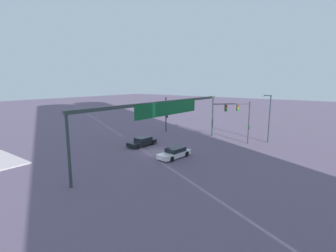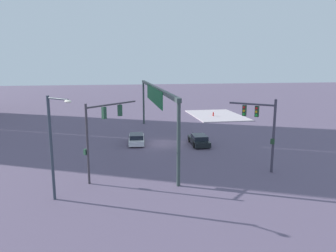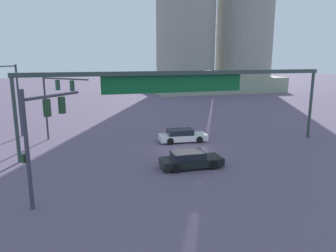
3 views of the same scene
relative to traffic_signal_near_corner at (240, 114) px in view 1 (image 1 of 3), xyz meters
name	(u,v)px [view 1 (image 1 of 3)]	position (x,y,z in m)	size (l,w,h in m)	color
ground_plane	(158,152)	(10.55, -6.68, -4.42)	(223.81, 223.81, 0.00)	#5E4F68
traffic_signal_near_corner	(240,114)	(0.00, 0.00, 0.00)	(4.02, 4.35, 6.28)	#3A363D
traffic_signal_opposite_side	(167,110)	(-0.30, -13.61, -0.25)	(3.13, 3.15, 6.32)	#3C3847
streetlamp_curved_arm	(269,115)	(-3.88, 2.99, -0.19)	(1.90, 1.87, 7.18)	#323C48
overhead_sign_gantry	(165,109)	(10.35, -5.66, 1.36)	(26.89, 0.43, 6.75)	#32413F
sedan_car_approaching	(175,153)	(11.20, -3.60, -3.84)	(4.63, 2.13, 1.21)	silver
sedan_car_waiting_far	(142,142)	(9.38, -10.66, -3.84)	(4.53, 1.98, 1.21)	black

